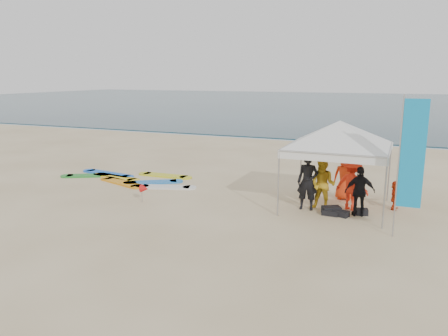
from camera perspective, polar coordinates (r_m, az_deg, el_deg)
The scene contains 14 objects.
ground at distance 13.28m, azimuth -7.86°, elevation -6.93°, with size 120.00×120.00×0.00m, color beige.
ocean at distance 71.22m, azimuth 17.51°, elevation 8.03°, with size 160.00×84.00×0.08m, color #0C2633.
shoreline_foam at distance 30.01m, azimuth 9.96°, elevation 3.61°, with size 160.00×1.20×0.01m, color silver.
person_black_a at distance 14.34m, azimuth 10.87°, elevation -1.78°, with size 0.67×0.44×1.84m, color black.
person_yellow at distance 14.38m, azimuth 12.79°, elevation -2.12°, with size 0.83×0.64×1.70m, color #BC901A.
person_orange_a at distance 14.69m, azimuth 16.35°, elevation -2.07°, with size 1.08×0.62×1.67m, color #FF3016.
person_black_b at distance 14.10m, azimuth 17.32°, elevation -2.95°, with size 0.92×0.38×1.56m, color black.
person_orange_b at distance 15.81m, azimuth 15.54°, elevation -1.10°, with size 0.80×0.52×1.64m, color #F23E15.
person_seated at distance 15.24m, azimuth 21.46°, elevation -3.33°, with size 0.88×0.28×0.95m, color red.
canopy_tent at distance 14.40m, azimuth 14.92°, elevation 5.96°, with size 4.37×4.37×3.29m.
feather_flag at distance 12.27m, azimuth 23.25°, elevation 1.48°, with size 0.64×0.04×3.82m.
marker_pennant at distance 15.15m, azimuth -10.32°, elevation -2.68°, with size 0.28×0.28×0.64m.
gear_pile at distance 14.23m, azimuth 14.66°, elevation -5.53°, with size 1.45×0.77×0.22m.
surfboard_spread at distance 18.72m, azimuth -12.15°, elevation -1.40°, with size 6.00×2.64×0.07m.
Camera 1 is at (6.44, -10.80, 4.28)m, focal length 35.00 mm.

